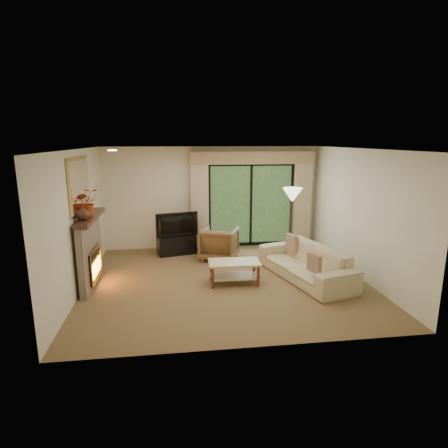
{
  "coord_description": "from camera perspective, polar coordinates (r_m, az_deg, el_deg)",
  "views": [
    {
      "loc": [
        -0.99,
        -7.02,
        2.78
      ],
      "look_at": [
        0.0,
        0.3,
        1.1
      ],
      "focal_mm": 30.0,
      "sensor_mm": 36.0,
      "label": 1
    }
  ],
  "objects": [
    {
      "name": "cornice",
      "position": [
        9.6,
        4.34,
        10.04
      ],
      "size": [
        3.2,
        0.24,
        0.32
      ],
      "primitive_type": "cube",
      "color": "tan",
      "rests_on": "wall_back"
    },
    {
      "name": "fireplace",
      "position": [
        7.69,
        -19.74,
        -3.77
      ],
      "size": [
        0.24,
        1.7,
        1.37
      ],
      "primitive_type": null,
      "color": "gray",
      "rests_on": "floor"
    },
    {
      "name": "branches",
      "position": [
        7.41,
        -20.26,
        3.13
      ],
      "size": [
        0.59,
        0.56,
        0.53
      ],
      "primitive_type": "imported",
      "rotation": [
        0.0,
        0.0,
        0.37
      ],
      "color": "#9D330E",
      "rests_on": "fireplace"
    },
    {
      "name": "wall_right",
      "position": [
        8.09,
        20.0,
        1.49
      ],
      "size": [
        0.0,
        5.0,
        5.0
      ],
      "primitive_type": "plane",
      "rotation": [
        1.57,
        0.0,
        -1.57
      ],
      "color": "#F4E9C9",
      "rests_on": "ground"
    },
    {
      "name": "curtain_left",
      "position": [
        9.51,
        -3.75,
        3.23
      ],
      "size": [
        0.45,
        0.18,
        2.35
      ],
      "primitive_type": "cube",
      "color": "#C6B28C",
      "rests_on": "floor"
    },
    {
      "name": "coffee_table",
      "position": [
        7.41,
        1.54,
        -7.38
      ],
      "size": [
        1.01,
        0.58,
        0.45
      ],
      "primitive_type": null,
      "rotation": [
        0.0,
        0.0,
        -0.03
      ],
      "color": "#CDBD85",
      "rests_on": "floor"
    },
    {
      "name": "pillow_far",
      "position": [
        8.29,
        10.3,
        -2.9
      ],
      "size": [
        0.19,
        0.39,
        0.38
      ],
      "primitive_type": "cube",
      "rotation": [
        0.0,
        0.0,
        0.26
      ],
      "color": "#583024",
      "rests_on": "sofa"
    },
    {
      "name": "wall_left",
      "position": [
        7.38,
        -21.32,
        0.36
      ],
      "size": [
        0.0,
        5.0,
        5.0
      ],
      "primitive_type": "plane",
      "rotation": [
        1.57,
        0.0,
        1.57
      ],
      "color": "#F4E9C9",
      "rests_on": "ground"
    },
    {
      "name": "sliding_door",
      "position": [
        9.82,
        4.11,
        2.94
      ],
      "size": [
        2.26,
        0.1,
        2.16
      ],
      "primitive_type": null,
      "color": "black",
      "rests_on": "floor"
    },
    {
      "name": "curtain_right",
      "position": [
        10.06,
        11.81,
        3.52
      ],
      "size": [
        0.45,
        0.18,
        2.35
      ],
      "primitive_type": "cube",
      "color": "#C6B28C",
      "rests_on": "floor"
    },
    {
      "name": "wall_front",
      "position": [
        4.86,
        4.46,
        -4.98
      ],
      "size": [
        5.0,
        0.0,
        5.0
      ],
      "primitive_type": "plane",
      "rotation": [
        -1.57,
        0.0,
        0.0
      ],
      "color": "#F4E9C9",
      "rests_on": "ground"
    },
    {
      "name": "armchair",
      "position": [
        8.83,
        -0.7,
        -2.97
      ],
      "size": [
        1.05,
        1.07,
        0.76
      ],
      "primitive_type": "imported",
      "rotation": [
        0.0,
        0.0,
        2.77
      ],
      "color": "brown",
      "rests_on": "floor"
    },
    {
      "name": "ceiling",
      "position": [
        7.09,
        0.33,
        11.36
      ],
      "size": [
        5.5,
        5.5,
        0.0
      ],
      "primitive_type": "plane",
      "rotation": [
        3.14,
        0.0,
        0.0
      ],
      "color": "silver",
      "rests_on": "ground"
    },
    {
      "name": "media_console",
      "position": [
        9.32,
        -7.24,
        -3.14
      ],
      "size": [
        1.0,
        0.62,
        0.47
      ],
      "primitive_type": "cube",
      "rotation": [
        0.0,
        0.0,
        0.23
      ],
      "color": "black",
      "rests_on": "floor"
    },
    {
      "name": "mirror",
      "position": [
        7.47,
        -21.12,
        5.58
      ],
      "size": [
        0.07,
        1.45,
        1.02
      ],
      "primitive_type": null,
      "color": "gold",
      "rests_on": "wall_left"
    },
    {
      "name": "sofa",
      "position": [
        7.78,
        12.28,
        -5.79
      ],
      "size": [
        1.47,
        2.47,
        0.67
      ],
      "primitive_type": "imported",
      "rotation": [
        0.0,
        0.0,
        -1.31
      ],
      "color": "#C6B88B",
      "rests_on": "floor"
    },
    {
      "name": "floor_lamp",
      "position": [
        8.87,
        10.2,
        0.01
      ],
      "size": [
        0.54,
        0.54,
        1.69
      ],
      "primitive_type": null,
      "rotation": [
        0.0,
        0.0,
        0.22
      ],
      "color": "beige",
      "rests_on": "floor"
    },
    {
      "name": "pillow_near",
      "position": [
        7.1,
        13.59,
        -5.82
      ],
      "size": [
        0.17,
        0.35,
        0.34
      ],
      "primitive_type": "cube",
      "rotation": [
        0.0,
        0.0,
        0.26
      ],
      "color": "#583024",
      "rests_on": "sofa"
    },
    {
      "name": "tv",
      "position": [
        9.19,
        -7.33,
        0.03
      ],
      "size": [
        1.03,
        0.37,
        0.59
      ],
      "primitive_type": "imported",
      "rotation": [
        0.0,
        0.0,
        0.23
      ],
      "color": "black",
      "rests_on": "media_console"
    },
    {
      "name": "vase",
      "position": [
        7.11,
        -20.74,
        1.58
      ],
      "size": [
        0.3,
        0.3,
        0.25
      ],
      "primitive_type": "imported",
      "rotation": [
        0.0,
        0.0,
        0.27
      ],
      "color": "#41251A",
      "rests_on": "fireplace"
    },
    {
      "name": "floor",
      "position": [
        7.61,
        0.31,
        -8.6
      ],
      "size": [
        5.5,
        5.5,
        0.0
      ],
      "primitive_type": "plane",
      "color": "brown",
      "rests_on": "ground"
    },
    {
      "name": "wall_back",
      "position": [
        9.68,
        -1.75,
        4.03
      ],
      "size": [
        5.0,
        0.0,
        5.0
      ],
      "primitive_type": "plane",
      "rotation": [
        1.57,
        0.0,
        0.0
      ],
      "color": "#F4E9C9",
      "rests_on": "ground"
    }
  ]
}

